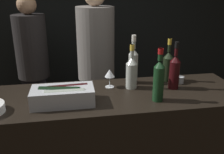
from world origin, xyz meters
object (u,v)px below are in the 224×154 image
Objects in this scene: champagne_bottle at (168,65)px; wine_glass at (109,74)px; ice_bin_with_bottles at (63,95)px; red_wine_bottle_black_foil at (175,71)px; rose_wine_bottle at (132,71)px; person_in_hoodie at (33,62)px; white_wine_bottle at (133,64)px; red_wine_bottle_burgundy at (159,79)px; candle_votive at (180,80)px; person_blond_tee at (96,63)px.

wine_glass is at bearing -173.06° from champagne_bottle.
red_wine_bottle_black_foil reaches higher than ice_bin_with_bottles.
rose_wine_bottle is (-0.32, -0.10, -0.00)m from champagne_bottle.
red_wine_bottle_black_foil is at bearing 128.82° from person_in_hoodie.
ice_bin_with_bottles is 1.21× the size of rose_wine_bottle.
person_in_hoodie is at bearing 129.94° from white_wine_bottle.
champagne_bottle is 1.65m from person_in_hoodie.
white_wine_bottle is 1.15× the size of rose_wine_bottle.
champagne_bottle is at bearing 59.86° from red_wine_bottle_burgundy.
wine_glass is 0.22m from white_wine_bottle.
white_wine_bottle is (-0.29, 0.00, 0.02)m from champagne_bottle.
white_wine_bottle is 0.11m from rose_wine_bottle.
candle_votive is at bearing -37.90° from champagne_bottle.
ice_bin_with_bottles is 1.12× the size of red_wine_bottle_burgundy.
person_blond_tee is (-0.49, 0.93, -0.19)m from red_wine_bottle_black_foil.
white_wine_bottle is 0.82m from person_blond_tee.
person_in_hoodie is (-0.38, 1.39, -0.17)m from ice_bin_with_bottles.
ice_bin_with_bottles reaches higher than candle_votive.
rose_wine_bottle is 0.18× the size of person_blond_tee.
white_wine_bottle is (-0.27, 0.16, 0.02)m from red_wine_bottle_black_foil.
wine_glass is 0.08× the size of person_in_hoodie.
rose_wine_bottle is 0.20× the size of person_in_hoodie.
person_in_hoodie is (-0.92, 1.10, -0.27)m from white_wine_bottle.
wine_glass is 1.38m from person_in_hoodie.
champagne_bottle is 0.20× the size of person_in_hoodie.
rose_wine_bottle is (0.16, -0.04, 0.03)m from wine_glass.
red_wine_bottle_burgundy is 0.94× the size of white_wine_bottle.
red_wine_bottle_black_foil reaches higher than candle_votive.
person_in_hoodie is (-1.00, 1.45, -0.26)m from red_wine_bottle_burgundy.
champagne_bottle is at bearing 122.17° from person_blond_tee.
ice_bin_with_bottles is 1.45m from person_in_hoodie.
champagne_bottle is 0.40m from red_wine_bottle_burgundy.
red_wine_bottle_black_foil is (0.19, 0.19, -0.01)m from red_wine_bottle_burgundy.
person_in_hoodie is (-0.72, 1.16, -0.22)m from wine_glass.
red_wine_bottle_black_foil is 0.32m from rose_wine_bottle.
ice_bin_with_bottles is 0.88m from champagne_bottle.
white_wine_bottle is 1.45m from person_in_hoodie.
wine_glass is 0.49m from champagne_bottle.
person_in_hoodie is 0.78m from person_blond_tee.
rose_wine_bottle is at bearing 100.58° from person_blond_tee.
person_blond_tee is at bearing 122.96° from champagne_bottle.
candle_votive is 0.42m from red_wine_bottle_burgundy.
red_wine_bottle_burgundy reaches higher than rose_wine_bottle.
wine_glass is at bearing 179.61° from candle_votive.
red_wine_bottle_burgundy is 0.28m from rose_wine_bottle.
red_wine_bottle_black_foil is 1.75m from person_in_hoodie.
person_blond_tee is at bearing 72.87° from ice_bin_with_bottles.
champagne_bottle reaches higher than wine_glass.
red_wine_bottle_burgundy is at bearing -5.01° from ice_bin_with_bottles.
person_blond_tee is at bearing 117.66° from red_wine_bottle_black_foil.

